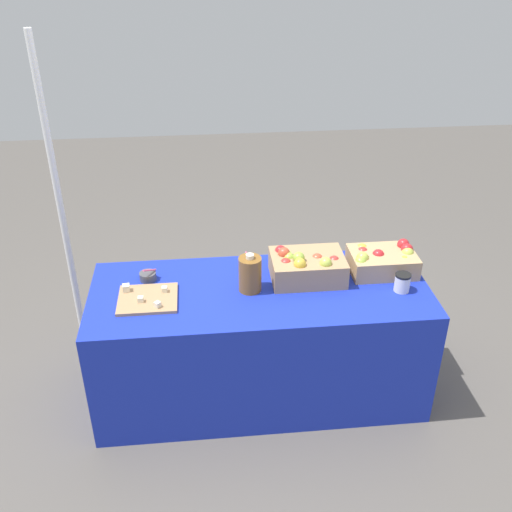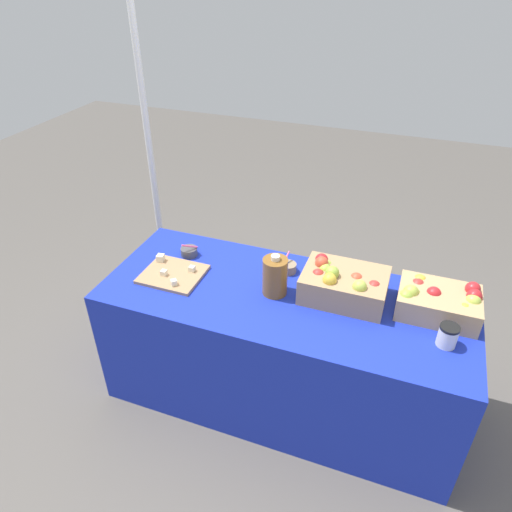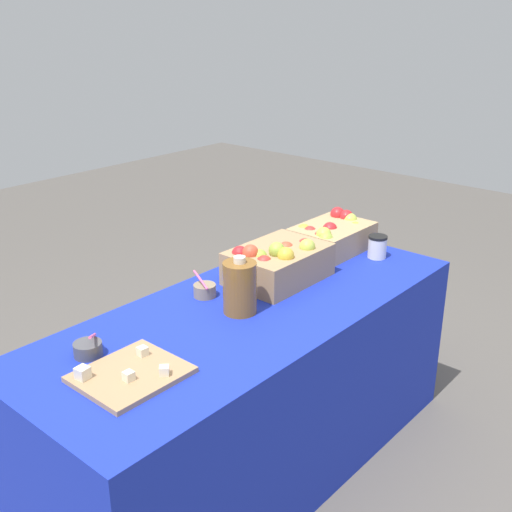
# 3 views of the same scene
# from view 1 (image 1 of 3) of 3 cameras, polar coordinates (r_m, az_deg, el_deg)

# --- Properties ---
(ground_plane) EXTENTS (10.00, 10.00, 0.00)m
(ground_plane) POSITION_cam_1_polar(r_m,az_deg,el_deg) (3.74, 0.36, -12.77)
(ground_plane) COLOR #56514C
(table) EXTENTS (1.90, 0.76, 0.74)m
(table) POSITION_cam_1_polar(r_m,az_deg,el_deg) (3.49, 0.37, -8.31)
(table) COLOR #192DB7
(table) RESTS_ON ground_plane
(apple_crate_left) EXTENTS (0.38, 0.27, 0.17)m
(apple_crate_left) POSITION_cam_1_polar(r_m,az_deg,el_deg) (3.48, 12.12, -0.41)
(apple_crate_left) COLOR tan
(apple_crate_left) RESTS_ON table
(apple_crate_middle) EXTENTS (0.42, 0.30, 0.19)m
(apple_crate_middle) POSITION_cam_1_polar(r_m,az_deg,el_deg) (3.34, 4.91, -0.99)
(apple_crate_middle) COLOR tan
(apple_crate_middle) RESTS_ON table
(cutting_board_front) EXTENTS (0.32, 0.28, 0.06)m
(cutting_board_front) POSITION_cam_1_polar(r_m,az_deg,el_deg) (3.23, -10.54, -4.10)
(cutting_board_front) COLOR tan
(cutting_board_front) RESTS_ON table
(sample_bowl_near) EXTENTS (0.10, 0.10, 0.10)m
(sample_bowl_near) POSITION_cam_1_polar(r_m,az_deg,el_deg) (3.40, -10.48, -1.94)
(sample_bowl_near) COLOR #4C4C51
(sample_bowl_near) RESTS_ON table
(sample_bowl_mid) EXTENTS (0.09, 0.10, 0.11)m
(sample_bowl_mid) POSITION_cam_1_polar(r_m,az_deg,el_deg) (3.43, -0.73, -1.06)
(sample_bowl_mid) COLOR gray
(sample_bowl_mid) RESTS_ON table
(cider_jug) EXTENTS (0.13, 0.13, 0.23)m
(cider_jug) POSITION_cam_1_polar(r_m,az_deg,el_deg) (3.21, -0.58, -1.80)
(cider_jug) COLOR brown
(cider_jug) RESTS_ON table
(coffee_cup) EXTENTS (0.09, 0.09, 0.11)m
(coffee_cup) POSITION_cam_1_polar(r_m,az_deg,el_deg) (3.34, 14.06, -2.51)
(coffee_cup) COLOR silver
(coffee_cup) RESTS_ON table
(tent_pole) EXTENTS (0.04, 0.04, 2.03)m
(tent_pole) POSITION_cam_1_polar(r_m,az_deg,el_deg) (3.89, -18.65, 5.30)
(tent_pole) COLOR white
(tent_pole) RESTS_ON ground_plane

